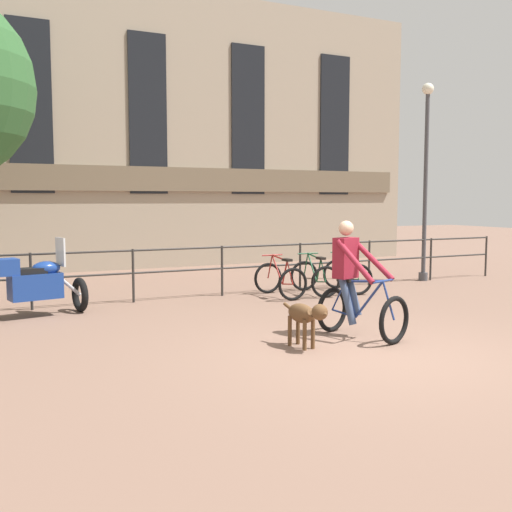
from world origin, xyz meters
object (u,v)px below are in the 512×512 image
Objects in this scene: cyclist_with_bike at (355,285)px; dog at (306,315)px; parked_motorcycle at (35,284)px; parked_bicycle_near_lamp at (280,280)px; parked_bicycle_mid_left at (315,277)px; parked_bicycle_mid_right at (347,275)px; street_lamp at (426,172)px.

dog is (-1.02, -0.33, -0.30)m from cyclist_with_bike.
parked_motorcycle reaches higher than dog.
cyclist_with_bike reaches higher than parked_bicycle_near_lamp.
parked_bicycle_near_lamp is 0.96× the size of parked_bicycle_mid_left.
parked_bicycle_mid_right is (3.37, 3.96, -0.10)m from dog.
parked_motorcycle is 9.44m from street_lamp.
parked_bicycle_near_lamp reaches higher than dog.
parked_bicycle_mid_left is at bearing 6.86° from parked_bicycle_mid_right.
cyclist_with_bike reaches higher than parked_bicycle_mid_right.
cyclist_with_bike is 5.43m from parked_motorcycle.
parked_bicycle_near_lamp is 0.95× the size of parked_bicycle_mid_right.
parked_bicycle_near_lamp is at bearing 6.86° from parked_bicycle_mid_right.
dog is 4.32m from parked_bicycle_near_lamp.
parked_bicycle_mid_right is (0.83, 0.00, 0.00)m from parked_bicycle_mid_left.
cyclist_with_bike is 3.72m from parked_bicycle_near_lamp.
parked_bicycle_mid_left is (5.61, 0.05, -0.20)m from parked_motorcycle.
cyclist_with_bike is 4.35m from parked_bicycle_mid_right.
street_lamp is (9.17, 0.73, 2.13)m from parked_motorcycle.
parked_bicycle_near_lamp is at bearing -171.23° from street_lamp.
street_lamp is at bearing -172.53° from parked_bicycle_near_lamp.
parked_bicycle_mid_right is 0.25× the size of street_lamp.
street_lamp is (5.08, 4.31, 1.92)m from cyclist_with_bike.
parked_motorcycle is 1.50× the size of parked_bicycle_mid_left.
street_lamp reaches higher than parked_bicycle_mid_right.
parked_bicycle_mid_left is at bearing -100.25° from parked_motorcycle.
dog is 4.97m from parked_motorcycle.
parked_motorcycle is 4.79m from parked_bicycle_near_lamp.
street_lamp reaches higher than parked_bicycle_near_lamp.
dog is 0.78× the size of parked_bicycle_mid_right.
parked_bicycle_mid_right is (1.66, 0.00, 0.00)m from parked_bicycle_near_lamp.
cyclist_with_bike is 0.35× the size of street_lamp.
parked_bicycle_mid_left is 0.24× the size of street_lamp.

